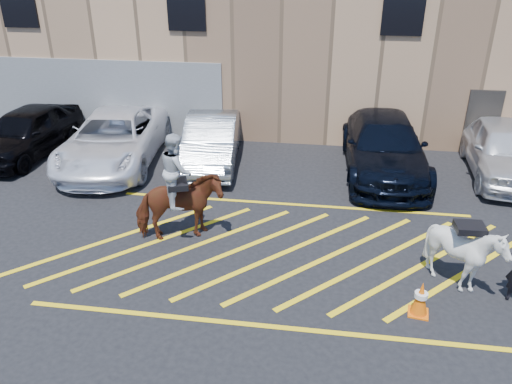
# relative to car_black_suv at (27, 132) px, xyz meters

# --- Properties ---
(ground) EXTENTS (90.00, 90.00, 0.00)m
(ground) POSITION_rel_car_black_suv_xyz_m (9.13, -4.65, -0.81)
(ground) COLOR black
(ground) RESTS_ON ground
(car_black_suv) EXTENTS (2.27, 4.89, 1.62)m
(car_black_suv) POSITION_rel_car_black_suv_xyz_m (0.00, 0.00, 0.00)
(car_black_suv) COLOR black
(car_black_suv) RESTS_ON ground
(car_white_pickup) EXTENTS (3.32, 6.11, 1.62)m
(car_white_pickup) POSITION_rel_car_black_suv_xyz_m (3.19, -0.25, 0.00)
(car_white_pickup) COLOR white
(car_white_pickup) RESTS_ON ground
(car_silver_sedan) EXTENTS (2.15, 4.80, 1.53)m
(car_silver_sedan) POSITION_rel_car_black_suv_xyz_m (6.31, 0.19, -0.04)
(car_silver_sedan) COLOR #91989E
(car_silver_sedan) RESTS_ON ground
(car_blue_suv) EXTENTS (2.57, 5.91, 1.69)m
(car_blue_suv) POSITION_rel_car_black_suv_xyz_m (11.77, 0.31, 0.04)
(car_blue_suv) COLOR black
(car_blue_suv) RESTS_ON ground
(car_white_suv) EXTENTS (2.32, 5.04, 1.67)m
(car_white_suv) POSITION_rel_car_black_suv_xyz_m (15.38, 0.50, 0.03)
(car_white_suv) COLOR silver
(car_white_suv) RESTS_ON ground
(warehouse) EXTENTS (32.42, 10.20, 7.30)m
(warehouse) POSITION_rel_car_black_suv_xyz_m (9.11, 7.34, 2.84)
(warehouse) COLOR tan
(warehouse) RESTS_ON ground
(hatching_zone) EXTENTS (12.60, 5.12, 0.01)m
(hatching_zone) POSITION_rel_car_black_suv_xyz_m (9.13, -4.95, -0.80)
(hatching_zone) COLOR yellow
(hatching_zone) RESTS_ON ground
(mounted_bay) EXTENTS (2.22, 1.59, 2.68)m
(mounted_bay) POSITION_rel_car_black_suv_xyz_m (6.63, -4.61, 0.27)
(mounted_bay) COLOR maroon
(mounted_bay) RESTS_ON ground
(saddled_white) EXTENTS (1.33, 1.48, 1.58)m
(saddled_white) POSITION_rel_car_black_suv_xyz_m (12.87, -5.65, -0.01)
(saddled_white) COLOR silver
(saddled_white) RESTS_ON ground
(traffic_cone) EXTENTS (0.43, 0.43, 0.73)m
(traffic_cone) POSITION_rel_car_black_suv_xyz_m (11.93, -6.66, -0.44)
(traffic_cone) COLOR #F36209
(traffic_cone) RESTS_ON ground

